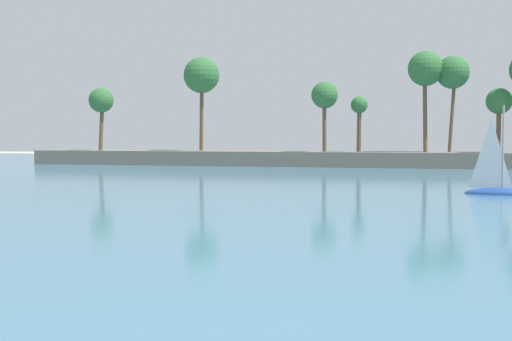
# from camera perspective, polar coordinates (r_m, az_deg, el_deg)

# --- Properties ---
(sea) EXTENTS (220.00, 110.24, 0.06)m
(sea) POSITION_cam_1_polar(r_m,az_deg,el_deg) (64.39, 10.14, -0.36)
(sea) COLOR teal
(sea) RESTS_ON ground
(palm_headland) EXTENTS (86.76, 6.32, 13.31)m
(palm_headland) POSITION_cam_1_polar(r_m,az_deg,el_deg) (79.31, 11.67, 3.11)
(palm_headland) COLOR slate
(palm_headland) RESTS_ON ground
(sailboat_near_shore) EXTENTS (4.28, 1.91, 5.99)m
(sailboat_near_shore) POSITION_cam_1_polar(r_m,az_deg,el_deg) (44.97, 19.61, -1.22)
(sailboat_near_shore) COLOR #234793
(sailboat_near_shore) RESTS_ON sea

